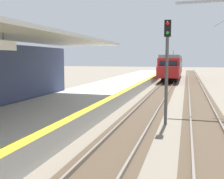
# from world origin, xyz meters

# --- Properties ---
(station_platform) EXTENTS (5.00, 80.00, 0.91)m
(station_platform) POSITION_xyz_m (-2.50, 16.00, 0.45)
(station_platform) COLOR #B7B5AD
(station_platform) RESTS_ON ground
(track_pair_nearest_platform) EXTENTS (2.34, 120.00, 0.16)m
(track_pair_nearest_platform) POSITION_xyz_m (1.90, 20.00, 0.05)
(track_pair_nearest_platform) COLOR #4C3D2D
(track_pair_nearest_platform) RESTS_ON ground
(track_pair_middle) EXTENTS (2.34, 120.00, 0.16)m
(track_pair_middle) POSITION_xyz_m (5.30, 20.00, 0.05)
(track_pair_middle) COLOR #4C3D2D
(track_pair_middle) RESTS_ON ground
(approaching_train) EXTENTS (2.93, 19.60, 4.76)m
(approaching_train) POSITION_xyz_m (1.90, 45.97, 2.18)
(approaching_train) COLOR maroon
(approaching_train) RESTS_ON ground
(rail_signal_post) EXTENTS (0.32, 0.34, 5.20)m
(rail_signal_post) POSITION_xyz_m (3.33, 15.41, 3.19)
(rail_signal_post) COLOR #4C4C4C
(rail_signal_post) RESTS_ON ground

